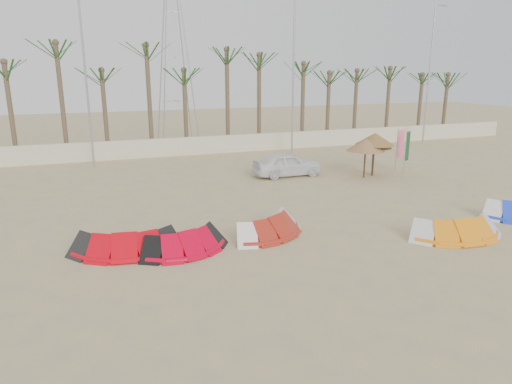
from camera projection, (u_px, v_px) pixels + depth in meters
name	position (u px, v px, depth m)	size (l,w,h in m)	color
ground	(327.00, 285.00, 13.33)	(120.00, 120.00, 0.00)	tan
boundary_wall	(180.00, 147.00, 33.08)	(60.00, 0.30, 1.30)	beige
palm_line	(182.00, 64.00, 33.15)	(52.00, 4.00, 7.70)	brown
lamp_b	(86.00, 75.00, 27.95)	(1.25, 0.14, 11.00)	#A5A8AD
lamp_c	(294.00, 74.00, 32.61)	(1.25, 0.14, 11.00)	#A5A8AD
lamp_d	(430.00, 73.00, 36.61)	(1.25, 0.14, 11.00)	#A5A8AD
pylon	(178.00, 143.00, 39.02)	(3.00, 3.00, 14.00)	#A5A8AD
kite_red_left	(125.00, 239.00, 15.82)	(3.85, 2.03, 0.90)	red
kite_red_mid	(184.00, 238.00, 15.84)	(3.41, 2.19, 0.90)	red
kite_red_right	(268.00, 223.00, 17.41)	(3.74, 2.75, 0.90)	#A62416
kite_orange	(451.00, 225.00, 17.20)	(3.76, 1.89, 0.90)	orange
parasol_left	(375.00, 139.00, 26.40)	(2.24, 2.24, 2.53)	#4C331E
parasol_mid	(366.00, 145.00, 26.01)	(2.19, 2.19, 2.27)	#4C331E
parasol_right	(374.00, 142.00, 26.71)	(2.14, 2.14, 2.33)	#4C331E
flag_pink	(399.00, 145.00, 28.11)	(0.44, 0.14, 2.63)	#A5A8AD
flag_green	(408.00, 148.00, 27.01)	(0.44, 0.18, 2.69)	#A5A8AD
car	(287.00, 164.00, 26.73)	(1.63, 4.05, 1.38)	white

